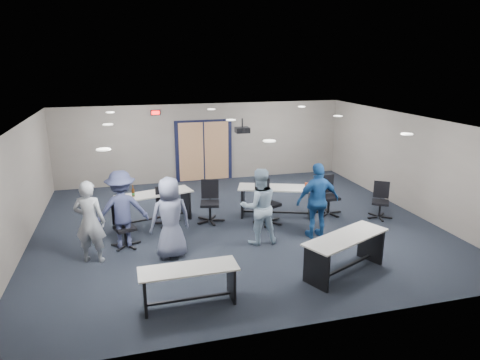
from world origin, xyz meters
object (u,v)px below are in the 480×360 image
object	(u,v)px
table_front_left	(189,279)
person_navy	(318,201)
chair_back_a	(167,206)
chair_loose_right	(380,201)
person_plaid	(170,218)
chair_back_b	(210,202)
chair_back_c	(268,203)
table_back_right	(277,196)
chair_back_d	(329,196)
person_back	(122,209)
table_front_right	(346,248)
person_lightblue	(259,206)
person_gray	(90,222)
table_back_left	(154,202)
chair_loose_left	(125,227)

from	to	relation	value
table_front_left	person_navy	distance (m)	4.08
chair_back_a	chair_loose_right	world-z (taller)	chair_back_a
chair_back_a	chair_loose_right	size ratio (longest dim) A/B	1.02
table_front_left	person_plaid	bearing A→B (deg)	91.87
chair_back_b	chair_back_c	xyz separation A→B (m)	(1.45, -0.49, 0.02)
table_back_right	chair_back_d	bearing A→B (deg)	10.15
person_back	person_plaid	bearing A→B (deg)	137.63
table_back_right	chair_back_b	distance (m)	1.84
table_front_left	table_front_right	world-z (taller)	table_front_right
chair_back_d	person_lightblue	xyz separation A→B (m)	(-2.44, -1.30, 0.36)
chair_loose_right	chair_back_c	bearing A→B (deg)	-154.47
chair_back_b	table_back_right	bearing A→B (deg)	10.93
person_gray	person_plaid	distance (m)	1.66
table_front_right	chair_back_b	size ratio (longest dim) A/B	1.86
table_back_left	chair_loose_right	distance (m)	6.03
table_front_right	person_plaid	bearing A→B (deg)	128.58
chair_back_c	person_gray	world-z (taller)	person_gray
chair_back_b	chair_loose_right	distance (m)	4.58
chair_back_b	person_gray	size ratio (longest dim) A/B	0.62
table_back_right	chair_back_d	size ratio (longest dim) A/B	2.00
table_front_left	table_back_left	distance (m)	4.17
person_lightblue	person_back	world-z (taller)	person_back
person_gray	person_back	world-z (taller)	person_back
chair_back_c	chair_loose_right	xyz separation A→B (m)	(3.03, -0.44, -0.08)
table_back_right	chair_loose_right	size ratio (longest dim) A/B	2.20
table_front_right	table_back_right	size ratio (longest dim) A/B	0.95
chair_back_b	chair_loose_left	distance (m)	2.41
table_back_right	chair_loose_right	xyz separation A→B (m)	(2.65, -0.87, -0.08)
chair_back_c	person_gray	distance (m)	4.46
chair_loose_left	chair_back_d	bearing A→B (deg)	-10.77
chair_back_a	person_gray	distance (m)	2.47
table_front_left	chair_loose_left	size ratio (longest dim) A/B	1.75
person_plaid	person_navy	size ratio (longest dim) A/B	0.98
table_back_left	chair_back_b	bearing A→B (deg)	-29.19
table_back_left	person_lightblue	bearing A→B (deg)	-55.81
table_back_left	chair_back_a	bearing A→B (deg)	-56.25
table_front_left	table_front_right	xyz separation A→B (m)	(3.18, 0.32, 0.07)
person_gray	person_navy	world-z (taller)	person_navy
chair_back_a	person_back	xyz separation A→B (m)	(-1.11, -1.10, 0.40)
chair_back_b	person_lightblue	distance (m)	1.84
table_back_left	person_lightblue	xyz separation A→B (m)	(2.24, -1.98, 0.35)
table_front_right	chair_back_a	world-z (taller)	chair_back_a
table_front_right	chair_loose_left	distance (m)	4.89
table_front_left	person_lightblue	world-z (taller)	person_lightblue
person_gray	person_plaid	size ratio (longest dim) A/B	1.00
chair_back_b	chair_back_d	distance (m)	3.29
chair_loose_left	person_gray	bearing A→B (deg)	-158.59
table_back_left	chair_back_d	size ratio (longest dim) A/B	1.91
person_back	person_lightblue	bearing A→B (deg)	164.91
table_back_right	chair_back_c	world-z (taller)	chair_back_c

